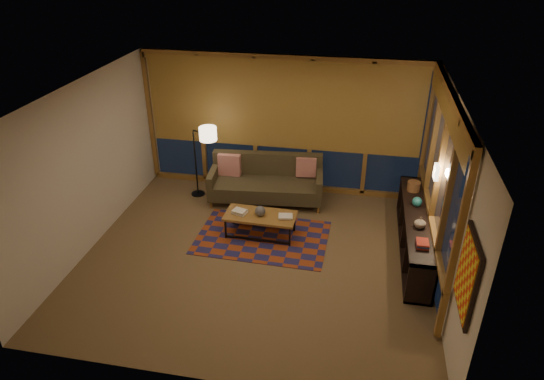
% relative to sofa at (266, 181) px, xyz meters
% --- Properties ---
extents(floor, '(5.50, 5.00, 0.01)m').
position_rel_sofa_xyz_m(floor, '(0.20, -1.81, -0.44)').
color(floor, brown).
rests_on(floor, ground).
extents(ceiling, '(5.50, 5.00, 0.01)m').
position_rel_sofa_xyz_m(ceiling, '(0.20, -1.81, 2.26)').
color(ceiling, white).
rests_on(ceiling, walls).
extents(walls, '(5.51, 5.01, 2.70)m').
position_rel_sofa_xyz_m(walls, '(0.20, -1.81, 0.91)').
color(walls, beige).
rests_on(walls, floor).
extents(window_wall_back, '(5.30, 0.16, 2.60)m').
position_rel_sofa_xyz_m(window_wall_back, '(0.20, 0.62, 0.91)').
color(window_wall_back, olive).
rests_on(window_wall_back, walls).
extents(window_wall_right, '(0.16, 3.70, 2.60)m').
position_rel_sofa_xyz_m(window_wall_right, '(2.88, -1.21, 0.91)').
color(window_wall_right, olive).
rests_on(window_wall_right, walls).
extents(wall_art, '(0.06, 0.74, 0.94)m').
position_rel_sofa_xyz_m(wall_art, '(2.91, -3.66, 1.01)').
color(wall_art, red).
rests_on(wall_art, walls).
extents(wall_sconce, '(0.12, 0.18, 0.22)m').
position_rel_sofa_xyz_m(wall_sconce, '(2.82, -1.36, 1.11)').
color(wall_sconce, beige).
rests_on(wall_sconce, walls).
extents(sofa, '(2.20, 1.06, 0.87)m').
position_rel_sofa_xyz_m(sofa, '(0.00, 0.00, 0.00)').
color(sofa, '#433827').
rests_on(sofa, floor).
extents(pillow_left, '(0.43, 0.14, 0.43)m').
position_rel_sofa_xyz_m(pillow_left, '(-0.75, 0.13, 0.22)').
color(pillow_left, '#B71110').
rests_on(pillow_left, sofa).
extents(pillow_right, '(0.40, 0.18, 0.39)m').
position_rel_sofa_xyz_m(pillow_right, '(0.73, 0.31, 0.19)').
color(pillow_right, '#B71110').
rests_on(pillow_right, sofa).
extents(area_rug, '(2.25, 1.53, 0.01)m').
position_rel_sofa_xyz_m(area_rug, '(0.19, -1.26, -0.43)').
color(area_rug, '#943C18').
rests_on(area_rug, floor).
extents(coffee_table, '(1.22, 0.59, 0.40)m').
position_rel_sofa_xyz_m(coffee_table, '(0.14, -1.18, -0.23)').
color(coffee_table, olive).
rests_on(coffee_table, floor).
extents(book_stack_a, '(0.29, 0.26, 0.07)m').
position_rel_sofa_xyz_m(book_stack_a, '(-0.22, -1.20, 0.00)').
color(book_stack_a, white).
rests_on(book_stack_a, coffee_table).
extents(book_stack_b, '(0.30, 0.25, 0.05)m').
position_rel_sofa_xyz_m(book_stack_b, '(0.57, -1.18, -0.01)').
color(book_stack_b, white).
rests_on(book_stack_b, coffee_table).
extents(ceramic_pot, '(0.22, 0.22, 0.18)m').
position_rel_sofa_xyz_m(ceramic_pot, '(0.14, -1.20, 0.06)').
color(ceramic_pot, black).
rests_on(ceramic_pot, coffee_table).
extents(floor_lamp, '(0.58, 0.47, 1.49)m').
position_rel_sofa_xyz_m(floor_lamp, '(-1.39, 0.02, 0.31)').
color(floor_lamp, black).
rests_on(floor_lamp, floor).
extents(bookshelf, '(0.40, 2.73, 0.68)m').
position_rel_sofa_xyz_m(bookshelf, '(2.69, -1.16, -0.09)').
color(bookshelf, black).
rests_on(bookshelf, floor).
extents(basket, '(0.27, 0.27, 0.16)m').
position_rel_sofa_xyz_m(basket, '(2.67, -0.33, 0.33)').
color(basket, brown).
rests_on(basket, bookshelf).
extents(teal_bowl, '(0.18, 0.18, 0.16)m').
position_rel_sofa_xyz_m(teal_bowl, '(2.69, -0.88, 0.33)').
color(teal_bowl, '#25797B').
rests_on(teal_bowl, bookshelf).
extents(vase, '(0.20, 0.20, 0.18)m').
position_rel_sofa_xyz_m(vase, '(2.69, -1.54, 0.34)').
color(vase, tan).
rests_on(vase, bookshelf).
extents(shelf_book_stack, '(0.18, 0.25, 0.07)m').
position_rel_sofa_xyz_m(shelf_book_stack, '(2.69, -2.03, 0.28)').
color(shelf_book_stack, white).
rests_on(shelf_book_stack, bookshelf).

